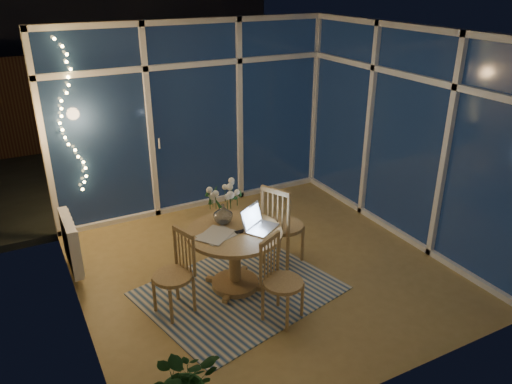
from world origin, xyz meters
TOP-DOWN VIEW (x-y plane):
  - floor at (0.00, 0.00)m, footprint 4.00×4.00m
  - ceiling at (0.00, 0.00)m, footprint 4.00×4.00m
  - wall_back at (0.00, 2.00)m, footprint 4.00×0.04m
  - wall_front at (0.00, -2.00)m, footprint 4.00×0.04m
  - wall_left at (-2.00, 0.00)m, footprint 0.04×4.00m
  - wall_right at (2.00, 0.00)m, footprint 0.04×4.00m
  - window_wall_back at (0.00, 1.96)m, footprint 4.00×0.10m
  - window_wall_right at (1.96, 0.00)m, footprint 0.10×4.00m
  - radiator at (-1.94, 0.90)m, footprint 0.10×0.70m
  - fairy_lights at (-1.65, 1.88)m, footprint 0.24×0.10m
  - garden_patio at (0.50, 5.00)m, footprint 12.00×6.00m
  - garden_fence at (0.00, 5.50)m, footprint 11.00×0.08m
  - neighbour_roof at (0.30, 8.50)m, footprint 7.00×3.00m
  - garden_shrubs at (-0.80, 3.40)m, footprint 0.90×0.90m
  - rug at (-0.45, -0.28)m, footprint 2.22×1.94m
  - dining_table at (-0.45, -0.18)m, footprint 1.21×1.21m
  - chair_left at (-1.17, -0.29)m, footprint 0.51×0.51m
  - chair_right at (0.26, 0.01)m, footprint 0.64×0.64m
  - chair_front at (-0.27, -0.88)m, footprint 0.55×0.55m
  - laptop at (-0.18, -0.27)m, footprint 0.45×0.43m
  - flower_vase at (-0.47, 0.05)m, footprint 0.24×0.24m
  - bowl at (-0.12, 0.05)m, footprint 0.18×0.18m
  - newspapers at (-0.67, -0.21)m, footprint 0.45×0.41m
  - phone at (-0.40, -0.22)m, footprint 0.11×0.06m

SIDE VIEW (x-z plane):
  - garden_patio at x=0.50m, z-range -0.11..-0.01m
  - floor at x=0.00m, z-range 0.00..0.00m
  - rug at x=-0.45m, z-range 0.00..0.01m
  - dining_table at x=-0.45m, z-range 0.00..0.68m
  - radiator at x=-1.94m, z-range 0.11..0.69m
  - chair_front at x=-0.27m, z-range 0.00..0.88m
  - chair_left at x=-1.17m, z-range 0.00..0.88m
  - garden_shrubs at x=-0.80m, z-range 0.00..0.90m
  - chair_right at x=0.26m, z-range 0.00..1.02m
  - phone at x=-0.40m, z-range 0.68..0.69m
  - newspapers at x=-0.67m, z-range 0.68..0.69m
  - bowl at x=-0.12m, z-range 0.68..0.72m
  - flower_vase at x=-0.47m, z-range 0.68..0.89m
  - laptop at x=-0.18m, z-range 0.68..0.93m
  - garden_fence at x=0.00m, z-range 0.00..1.80m
  - wall_back at x=0.00m, z-range 0.00..2.60m
  - wall_front at x=0.00m, z-range 0.00..2.60m
  - wall_left at x=-2.00m, z-range 0.00..2.60m
  - wall_right at x=2.00m, z-range 0.00..2.60m
  - window_wall_back at x=0.00m, z-range 0.00..2.60m
  - window_wall_right at x=1.96m, z-range 0.00..2.60m
  - fairy_lights at x=-1.65m, z-range 0.60..2.45m
  - neighbour_roof at x=0.30m, z-range 1.10..3.30m
  - ceiling at x=0.00m, z-range 2.60..2.60m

